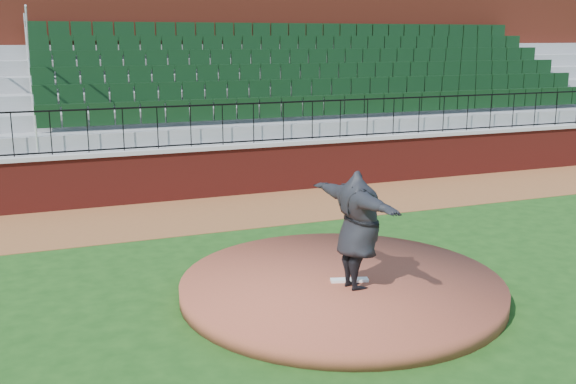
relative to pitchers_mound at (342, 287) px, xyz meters
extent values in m
plane|color=#194212|center=(-0.23, 0.19, -0.12)|extent=(90.00, 90.00, 0.00)
cube|color=brown|center=(-0.23, 5.59, -0.12)|extent=(34.00, 3.20, 0.01)
cube|color=maroon|center=(-0.23, 7.19, 0.47)|extent=(34.00, 0.35, 1.20)
cube|color=#B7B7B7|center=(-0.23, 7.19, 1.12)|extent=(34.00, 0.45, 0.10)
cube|color=maroon|center=(-0.23, 12.72, 2.62)|extent=(34.00, 0.50, 5.50)
cylinder|color=brown|center=(0.00, 0.00, 0.00)|extent=(5.02, 5.02, 0.25)
cube|color=white|center=(0.08, -0.12, 0.14)|extent=(0.60, 0.30, 0.04)
imported|color=black|center=(0.05, -0.40, 1.02)|extent=(0.82, 2.26, 1.80)
camera|label=1|loc=(-4.37, -8.87, 3.80)|focal=41.84mm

